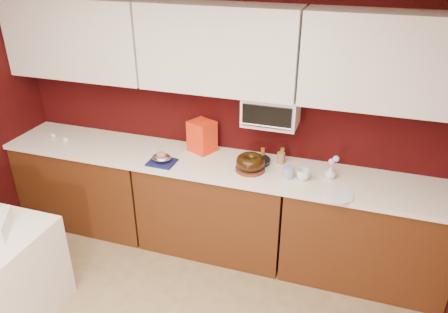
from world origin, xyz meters
TOP-DOWN VIEW (x-y plane):
  - wall_back at (0.00, 2.25)m, footprint 4.00×0.02m
  - base_cabinet_left at (-1.33, 1.94)m, footprint 1.31×0.58m
  - base_cabinet_center at (0.00, 1.94)m, footprint 1.31×0.58m
  - base_cabinet_right at (1.33, 1.94)m, footprint 1.31×0.58m
  - countertop at (0.00, 1.94)m, footprint 4.00×0.62m
  - upper_cabinet_left at (-1.33, 2.08)m, footprint 1.31×0.33m
  - upper_cabinet_center at (0.00, 2.08)m, footprint 1.31×0.33m
  - upper_cabinet_right at (1.33, 2.08)m, footprint 1.31×0.33m
  - toaster_oven at (0.45, 2.10)m, footprint 0.45×0.30m
  - toaster_oven_door at (0.45, 1.94)m, footprint 0.40×0.02m
  - toaster_oven_handle at (0.45, 1.93)m, footprint 0.42×0.02m
  - cake_base at (0.34, 1.89)m, footprint 0.30×0.30m
  - bundt_cake at (0.34, 1.89)m, footprint 0.29×0.29m
  - navy_towel at (-0.42, 1.77)m, footprint 0.23×0.20m
  - foil_ham_nest at (-0.42, 1.77)m, footprint 0.20×0.19m
  - roasted_ham at (-0.42, 1.77)m, footprint 0.11×0.11m
  - pandoro_box at (-0.17, 2.12)m, footprint 0.27×0.26m
  - dark_pan at (0.37, 2.05)m, footprint 0.24×0.24m
  - coffee_mug at (0.79, 1.87)m, footprint 0.12×0.12m
  - blue_jar at (0.67, 1.87)m, footprint 0.11×0.11m
  - flower_vase at (0.99, 1.97)m, footprint 0.08×0.08m
  - flower_pink at (0.99, 1.97)m, footprint 0.05×0.05m
  - flower_blue at (1.02, 1.99)m, footprint 0.05×0.05m
  - china_plate at (1.09, 1.69)m, footprint 0.28×0.28m
  - amber_bottle at (0.39, 2.14)m, footprint 0.04×0.04m
  - paper_cup at (0.56, 2.10)m, footprint 0.08×0.08m
  - egg_left at (-1.66, 1.93)m, footprint 0.05×0.04m
  - egg_right at (-1.48, 1.88)m, footprint 0.07×0.06m
  - amber_bottle_tall at (0.56, 2.15)m, footprint 0.04×0.04m

SIDE VIEW (x-z plane):
  - base_cabinet_left at x=-1.33m, z-range 0.00..0.86m
  - base_cabinet_center at x=0.00m, z-range 0.00..0.86m
  - base_cabinet_right at x=1.33m, z-range 0.00..0.86m
  - countertop at x=0.00m, z-range 0.86..0.90m
  - china_plate at x=1.09m, z-range 0.90..0.91m
  - navy_towel at x=-0.42m, z-range 0.90..0.92m
  - cake_base at x=0.34m, z-range 0.90..0.92m
  - dark_pan at x=0.37m, z-range 0.90..0.94m
  - egg_left at x=-1.66m, z-range 0.90..0.94m
  - egg_right at x=-1.48m, z-range 0.90..0.95m
  - paper_cup at x=0.56m, z-range 0.90..1.00m
  - amber_bottle at x=0.39m, z-range 0.90..1.00m
  - blue_jar at x=0.67m, z-range 0.90..1.00m
  - coffee_mug at x=0.79m, z-range 0.90..1.00m
  - foil_ham_nest at x=-0.42m, z-range 0.92..0.99m
  - flower_vase at x=0.99m, z-range 0.90..1.02m
  - amber_bottle_tall at x=0.56m, z-range 0.90..1.02m
  - roasted_ham at x=-0.42m, z-range 0.95..1.01m
  - bundt_cake at x=0.34m, z-range 0.93..1.03m
  - pandoro_box at x=-0.17m, z-range 0.90..1.19m
  - flower_pink at x=0.99m, z-range 1.02..1.07m
  - flower_blue at x=1.02m, z-range 1.04..1.10m
  - wall_back at x=0.00m, z-range 0.00..2.50m
  - toaster_oven_handle at x=0.45m, z-range 1.29..1.31m
  - toaster_oven at x=0.45m, z-range 1.25..1.50m
  - toaster_oven_door at x=0.45m, z-range 1.28..1.47m
  - upper_cabinet_left at x=-1.33m, z-range 1.50..2.20m
  - upper_cabinet_center at x=0.00m, z-range 1.50..2.20m
  - upper_cabinet_right at x=1.33m, z-range 1.50..2.20m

